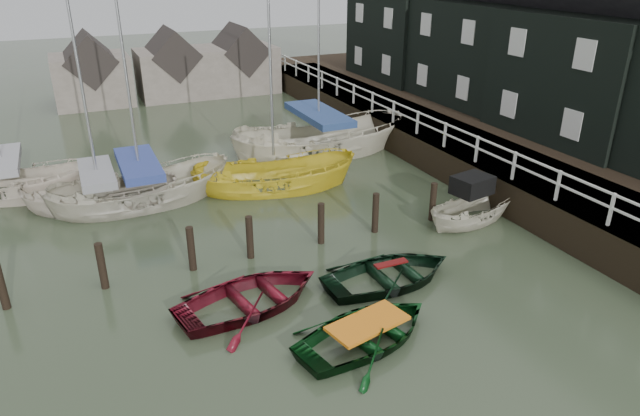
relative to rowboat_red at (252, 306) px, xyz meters
name	(u,v)px	position (x,y,z in m)	size (l,w,h in m)	color
ground	(326,297)	(2.00, -0.40, 0.00)	(120.00, 120.00, 0.00)	#293320
pier	(419,135)	(11.48, 9.60, 0.71)	(3.04, 32.00, 2.70)	black
land_strip	(508,136)	(17.00, 9.60, 0.00)	(14.00, 38.00, 1.50)	black
quay_houses	(544,24)	(17.00, 8.26, 5.68)	(6.52, 28.14, 10.01)	black
mooring_pilings	(253,243)	(0.89, 2.60, 0.50)	(13.72, 0.22, 1.80)	black
far_sheds	(171,68)	(2.84, 25.60, 1.86)	(14.00, 4.08, 4.39)	#665B51
rowboat_red	(252,306)	(0.00, 0.00, 0.00)	(2.95, 4.13, 0.86)	#510B16
rowboat_green	(367,341)	(2.10, -2.60, 0.00)	(2.73, 3.82, 0.79)	black
rowboat_dkgreen	(390,282)	(4.00, -0.45, 0.00)	(2.86, 4.00, 0.83)	black
motorboat	(472,217)	(8.80, 2.00, 0.11)	(4.16, 2.22, 2.36)	beige
sailboat_a	(102,206)	(-3.08, 8.55, 0.06)	(6.16, 4.00, 10.13)	beige
sailboat_b	(144,201)	(-1.60, 8.31, 0.06)	(6.89, 2.90, 12.57)	beige
sailboat_c	(275,188)	(3.45, 7.73, 0.01)	(6.94, 3.99, 9.91)	yellow
sailboat_d	(319,152)	(6.87, 11.02, 0.06)	(8.65, 4.31, 12.98)	beige
sailboat_e	(10,195)	(-6.28, 11.12, 0.06)	(6.77, 4.46, 9.81)	beige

